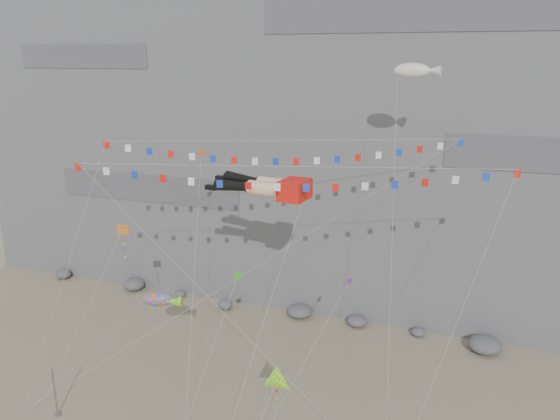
# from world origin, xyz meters

# --- Properties ---
(ground) EXTENTS (120.00, 120.00, 0.00)m
(ground) POSITION_xyz_m (0.00, 0.00, 0.00)
(ground) COLOR gray
(ground) RESTS_ON ground
(cliff) EXTENTS (80.00, 28.00, 50.00)m
(cliff) POSITION_xyz_m (0.00, 32.00, 25.00)
(cliff) COLOR slate
(cliff) RESTS_ON ground
(talus_boulders) EXTENTS (60.00, 3.00, 1.20)m
(talus_boulders) POSITION_xyz_m (0.00, 17.00, 0.60)
(talus_boulders) COLOR slate
(talus_boulders) RESTS_ON ground
(anchor_pole_left) EXTENTS (0.12, 0.12, 3.93)m
(anchor_pole_left) POSITION_xyz_m (-12.34, -4.41, 1.96)
(anchor_pole_left) COLOR slate
(anchor_pole_left) RESTS_ON ground
(legs_kite) EXTENTS (8.41, 13.68, 20.30)m
(legs_kite) POSITION_xyz_m (1.09, 4.97, 16.66)
(legs_kite) COLOR red
(legs_kite) RESTS_ON ground
(flag_banner_upper) EXTENTS (29.53, 17.96, 28.78)m
(flag_banner_upper) POSITION_xyz_m (1.62, 7.63, 19.74)
(flag_banner_upper) COLOR red
(flag_banner_upper) RESTS_ON ground
(flag_banner_lower) EXTENTS (29.14, 10.06, 21.60)m
(flag_banner_lower) POSITION_xyz_m (3.74, 2.82, 18.74)
(flag_banner_lower) COLOR red
(flag_banner_lower) RESTS_ON ground
(harlequin_kite) EXTENTS (4.52, 7.93, 14.70)m
(harlequin_kite) POSITION_xyz_m (-10.77, 3.21, 12.45)
(harlequin_kite) COLOR red
(harlequin_kite) RESTS_ON ground
(fish_windsock) EXTENTS (9.35, 8.73, 12.67)m
(fish_windsock) POSITION_xyz_m (-7.44, 2.56, 7.23)
(fish_windsock) COLOR #EA520B
(fish_windsock) RESTS_ON ground
(delta_kite) EXTENTS (2.49, 4.63, 7.46)m
(delta_kite) POSITION_xyz_m (4.62, -2.83, 5.65)
(delta_kite) COLOR yellow
(delta_kite) RESTS_ON ground
(blimp_windsock) EXTENTS (3.99, 14.20, 28.28)m
(blimp_windsock) POSITION_xyz_m (10.52, 10.60, 24.93)
(blimp_windsock) COLOR beige
(blimp_windsock) RESTS_ON ground
(small_kite_a) EXTENTS (5.19, 13.60, 22.84)m
(small_kite_a) POSITION_xyz_m (-5.79, 7.70, 17.86)
(small_kite_a) COLOR #E55913
(small_kite_a) RESTS_ON ground
(small_kite_b) EXTENTS (4.91, 11.73, 15.45)m
(small_kite_b) POSITION_xyz_m (7.45, 4.98, 9.68)
(small_kite_b) COLOR purple
(small_kite_b) RESTS_ON ground
(small_kite_c) EXTENTS (2.20, 8.83, 13.69)m
(small_kite_c) POSITION_xyz_m (0.29, 0.89, 10.75)
(small_kite_c) COLOR green
(small_kite_c) RESTS_ON ground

